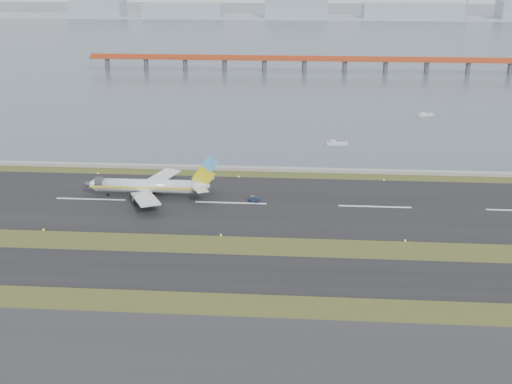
# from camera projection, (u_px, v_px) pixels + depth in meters

# --- Properties ---
(ground) EXTENTS (1000.00, 1000.00, 0.00)m
(ground) POSITION_uv_depth(u_px,v_px,m) (217.00, 249.00, 151.36)
(ground) COLOR #304317
(ground) RESTS_ON ground
(taxiway_strip) EXTENTS (1000.00, 18.00, 0.10)m
(taxiway_strip) POSITION_uv_depth(u_px,v_px,m) (210.00, 272.00, 140.10)
(taxiway_strip) COLOR black
(taxiway_strip) RESTS_ON ground
(runway_strip) EXTENTS (1000.00, 45.00, 0.10)m
(runway_strip) POSITION_uv_depth(u_px,v_px,m) (231.00, 203.00, 179.43)
(runway_strip) COLOR black
(runway_strip) RESTS_ON ground
(seawall) EXTENTS (1000.00, 2.50, 1.00)m
(seawall) POSITION_uv_depth(u_px,v_px,m) (241.00, 168.00, 207.36)
(seawall) COLOR #969691
(seawall) RESTS_ON ground
(bay_water) EXTENTS (1400.00, 800.00, 1.30)m
(bay_water) POSITION_uv_depth(u_px,v_px,m) (283.00, 33.00, 582.01)
(bay_water) COLOR #455262
(bay_water) RESTS_ON ground
(red_pier) EXTENTS (260.00, 5.00, 10.20)m
(red_pier) POSITION_uv_depth(u_px,v_px,m) (304.00, 60.00, 381.53)
(red_pier) COLOR #B1411E
(red_pier) RESTS_ON ground
(far_shoreline) EXTENTS (1400.00, 80.00, 60.50)m
(far_shoreline) POSITION_uv_depth(u_px,v_px,m) (299.00, 12.00, 728.78)
(far_shoreline) COLOR #94A1AF
(far_shoreline) RESTS_ON ground
(airliner) EXTENTS (38.52, 32.89, 12.80)m
(airliner) POSITION_uv_depth(u_px,v_px,m) (150.00, 186.00, 182.59)
(airliner) COLOR silver
(airliner) RESTS_ON ground
(pushback_tug) EXTENTS (3.06, 2.26, 1.76)m
(pushback_tug) POSITION_uv_depth(u_px,v_px,m) (254.00, 199.00, 180.05)
(pushback_tug) COLOR #131F35
(pushback_tug) RESTS_ON ground
(workboat_near) EXTENTS (7.72, 2.71, 1.85)m
(workboat_near) POSITION_uv_depth(u_px,v_px,m) (336.00, 143.00, 234.70)
(workboat_near) COLOR silver
(workboat_near) RESTS_ON ground
(workboat_far) EXTENTS (7.83, 5.29, 1.83)m
(workboat_far) POSITION_uv_depth(u_px,v_px,m) (425.00, 115.00, 277.43)
(workboat_far) COLOR silver
(workboat_far) RESTS_ON ground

